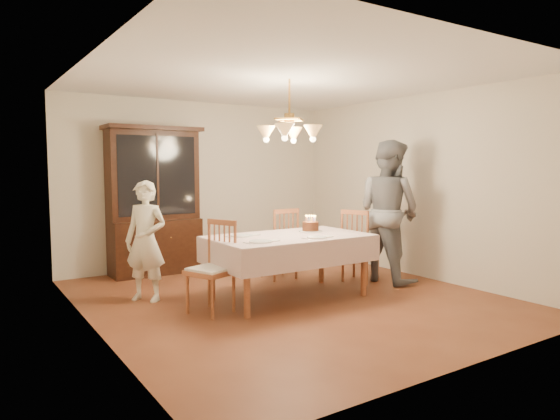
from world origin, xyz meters
TOP-DOWN VIEW (x-y plane):
  - ground at (0.00, 0.00)m, footprint 5.00×5.00m
  - room_shell at (0.00, 0.00)m, footprint 5.00×5.00m
  - dining_table at (0.00, 0.00)m, footprint 1.90×1.10m
  - china_hutch at (-0.87, 2.25)m, footprint 1.38×0.54m
  - chair_far_side at (0.48, 0.94)m, footprint 0.45×0.43m
  - chair_left_end at (-1.06, -0.05)m, footprint 0.55×0.56m
  - chair_right_end at (1.30, 0.18)m, footprint 0.55×0.56m
  - elderly_woman at (-1.48, 0.83)m, footprint 0.59×0.61m
  - adult_in_grey at (1.65, -0.01)m, footprint 0.80×0.99m
  - birthday_cake at (0.42, 0.14)m, footprint 0.30×0.30m
  - place_setting_near_left at (-0.55, -0.27)m, footprint 0.40×0.25m
  - place_setting_near_right at (0.16, -0.35)m, footprint 0.37×0.23m
  - place_setting_far_left at (-0.49, 0.25)m, footprint 0.41×0.26m
  - chandelier at (-0.00, -0.00)m, footprint 0.62×0.62m

SIDE VIEW (x-z plane):
  - ground at x=0.00m, z-range 0.00..0.00m
  - chair_far_side at x=0.48m, z-range -0.06..0.94m
  - chair_right_end at x=1.30m, z-range -0.06..0.94m
  - chair_left_end at x=-1.06m, z-range -0.05..0.95m
  - dining_table at x=0.00m, z-range 0.30..1.06m
  - elderly_woman at x=-1.48m, z-range 0.00..1.42m
  - place_setting_near_right at x=0.16m, z-range 0.76..0.77m
  - place_setting_near_left at x=-0.55m, z-range 0.76..0.77m
  - place_setting_far_left at x=-0.49m, z-range 0.76..0.77m
  - birthday_cake at x=0.42m, z-range 0.71..0.92m
  - adult_in_grey at x=1.65m, z-range 0.00..1.94m
  - china_hutch at x=-0.87m, z-range -0.04..2.12m
  - room_shell at x=0.00m, z-range -0.92..4.08m
  - chandelier at x=0.00m, z-range 1.61..2.34m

